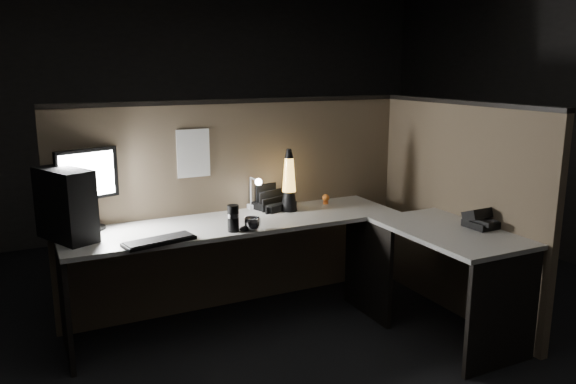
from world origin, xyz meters
name	(u,v)px	position (x,y,z in m)	size (l,w,h in m)	color
floor	(297,354)	(0.00, 0.00, 0.00)	(6.00, 6.00, 0.00)	black
room_shell	(298,91)	(0.00, 0.00, 1.62)	(6.00, 6.00, 6.00)	silver
partition_back	(240,205)	(0.00, 0.93, 0.75)	(2.66, 0.06, 1.50)	brown
partition_right	(457,211)	(1.33, 0.10, 0.75)	(0.06, 1.66, 1.50)	brown
desk	(304,250)	(0.18, 0.25, 0.58)	(2.60, 1.60, 0.73)	beige
pc_tower	(66,204)	(-1.22, 0.67, 0.95)	(0.19, 0.41, 0.43)	black
monitor	(88,181)	(-1.06, 0.84, 1.04)	(0.39, 0.18, 0.52)	black
keyboard	(159,241)	(-0.74, 0.35, 0.74)	(0.43, 0.14, 0.02)	black
mouse	(245,229)	(-0.19, 0.35, 0.75)	(0.09, 0.06, 0.03)	black
clip_lamp	(255,191)	(0.06, 0.80, 0.88)	(0.05, 0.20, 0.25)	silver
organizer	(273,202)	(0.22, 0.82, 0.77)	(0.32, 0.30, 0.20)	black
lava_lamp	(289,185)	(0.29, 0.70, 0.92)	(0.12, 0.12, 0.45)	black
travel_mug	(233,218)	(-0.26, 0.38, 0.82)	(0.08, 0.08, 0.17)	black
steel_mug	(252,224)	(-0.14, 0.35, 0.77)	(0.11, 0.11, 0.09)	#B8B9C0
figurine	(326,198)	(0.63, 0.76, 0.78)	(0.06, 0.06, 0.06)	orange
pinned_paper	(193,153)	(-0.35, 0.90, 1.17)	(0.23, 0.00, 0.33)	white
desk_phone	(482,219)	(1.24, -0.23, 0.78)	(0.22, 0.23, 0.13)	black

